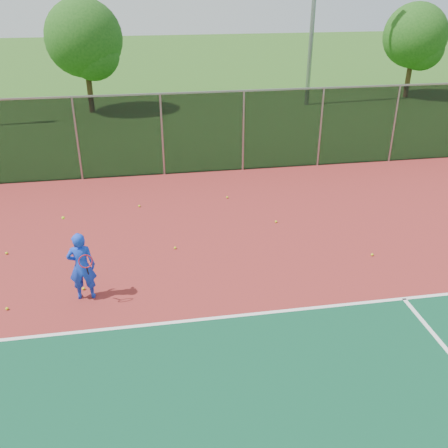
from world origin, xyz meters
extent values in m
plane|color=#275518|center=(0.00, 0.00, 0.00)|extent=(120.00, 120.00, 0.00)
cube|color=maroon|center=(0.00, 2.00, 0.01)|extent=(30.00, 20.00, 0.02)
cube|color=white|center=(2.00, 3.00, 0.03)|extent=(22.00, 0.10, 0.00)
cube|color=black|center=(0.00, 12.00, 1.52)|extent=(30.00, 0.04, 3.00)
cube|color=gray|center=(0.00, 12.00, 3.02)|extent=(30.00, 0.06, 0.06)
imported|color=blue|center=(-5.28, 4.30, 0.86)|extent=(0.62, 0.41, 1.68)
cylinder|color=black|center=(-5.13, 4.05, 0.88)|extent=(0.03, 0.15, 0.27)
torus|color=#A51414|center=(-5.13, 3.95, 1.18)|extent=(0.30, 0.13, 0.29)
sphere|color=#C8D618|center=(-5.53, 4.40, 2.05)|extent=(0.07, 0.07, 0.07)
sphere|color=#C8D618|center=(-6.99, 4.08, 0.06)|extent=(0.07, 0.07, 0.07)
sphere|color=#C8D618|center=(-7.55, 6.69, 0.06)|extent=(0.07, 0.07, 0.07)
sphere|color=#C8D618|center=(-1.05, 9.40, 0.06)|extent=(0.07, 0.07, 0.07)
sphere|color=#C8D618|center=(-3.98, 9.18, 0.06)|extent=(0.07, 0.07, 0.07)
sphere|color=#C8D618|center=(2.12, 4.99, 0.06)|extent=(0.07, 0.07, 0.07)
sphere|color=#C8D618|center=(-5.36, 4.61, 0.06)|extent=(0.07, 0.07, 0.07)
sphere|color=#C8D618|center=(-3.05, 6.23, 0.06)|extent=(0.07, 0.07, 0.07)
sphere|color=#C8D618|center=(0.09, 7.34, 0.06)|extent=(0.07, 0.07, 0.07)
cylinder|color=#382514|center=(-6.32, 22.18, 1.11)|extent=(0.30, 0.30, 2.22)
sphere|color=#1B4913|center=(-6.32, 22.18, 3.82)|extent=(3.95, 3.95, 3.95)
sphere|color=#1B4913|center=(-5.92, 21.88, 3.08)|extent=(2.71, 2.71, 2.71)
cylinder|color=#382514|center=(12.39, 22.88, 1.03)|extent=(0.30, 0.30, 2.07)
sphere|color=#1B4913|center=(12.39, 22.88, 3.56)|extent=(3.68, 3.68, 3.68)
sphere|color=#1B4913|center=(12.79, 22.58, 2.87)|extent=(2.53, 2.53, 2.53)
camera|label=1|loc=(-3.69, -5.73, 6.77)|focal=40.00mm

